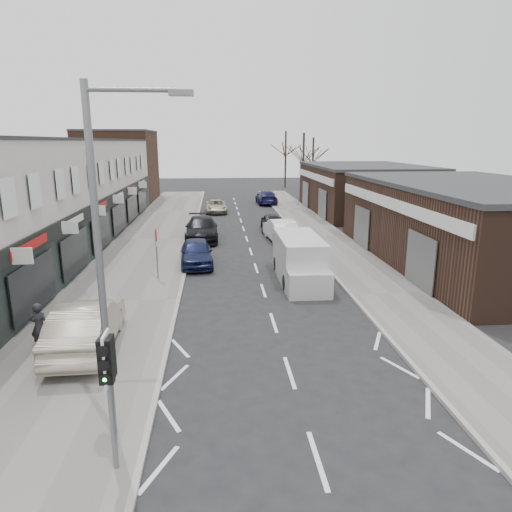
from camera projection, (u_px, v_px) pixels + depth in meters
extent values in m
plane|color=black|center=(301.00, 409.00, 12.13)|extent=(160.00, 160.00, 0.00)
cube|color=slate|center=(153.00, 240.00, 32.81)|extent=(5.50, 64.00, 0.12)
cube|color=slate|center=(324.00, 237.00, 33.85)|extent=(3.50, 64.00, 0.12)
cube|color=beige|center=(37.00, 196.00, 28.98)|extent=(8.00, 41.00, 7.10)
cube|color=#4D2E21|center=(119.00, 167.00, 53.51)|extent=(8.00, 10.00, 8.00)
cube|color=#372319|center=(473.00, 225.00, 26.15)|extent=(10.00, 18.00, 4.50)
cube|color=#372319|center=(363.00, 190.00, 45.48)|extent=(10.00, 16.00, 4.50)
cylinder|color=slate|center=(111.00, 405.00, 9.44)|extent=(0.12, 0.12, 3.00)
cube|color=silver|center=(107.00, 359.00, 9.18)|extent=(0.05, 0.55, 1.10)
cube|color=black|center=(106.00, 361.00, 9.06)|extent=(0.28, 0.22, 0.95)
sphere|color=#0CE533|center=(105.00, 378.00, 9.02)|extent=(0.18, 0.18, 0.18)
cube|color=black|center=(108.00, 356.00, 9.30)|extent=(0.26, 0.20, 0.90)
cylinder|color=slate|center=(100.00, 273.00, 9.96)|extent=(0.16, 0.16, 8.00)
cylinder|color=slate|center=(131.00, 90.00, 9.11)|extent=(1.80, 0.10, 0.10)
cube|color=slate|center=(181.00, 93.00, 9.21)|extent=(0.50, 0.22, 0.12)
cylinder|color=slate|center=(157.00, 255.00, 22.96)|extent=(0.07, 0.07, 2.50)
cube|color=white|center=(157.00, 243.00, 22.82)|extent=(0.04, 0.45, 0.25)
cube|color=silver|center=(299.00, 258.00, 23.35)|extent=(2.05, 4.97, 2.27)
cube|color=silver|center=(310.00, 285.00, 20.67)|extent=(2.00, 0.86, 1.19)
cylinder|color=black|center=(286.00, 282.00, 21.78)|extent=(0.24, 0.76, 0.76)
cylinder|color=black|center=(324.00, 281.00, 21.93)|extent=(0.24, 0.76, 0.76)
cylinder|color=black|center=(276.00, 264.00, 25.14)|extent=(0.24, 0.76, 0.76)
cylinder|color=black|center=(309.00, 263.00, 25.29)|extent=(0.24, 0.76, 0.76)
imported|color=#A99D87|center=(86.00, 325.00, 15.25)|extent=(1.91, 5.04, 1.64)
imported|color=black|center=(39.00, 326.00, 15.15)|extent=(0.61, 0.41, 1.65)
imported|color=#13193C|center=(196.00, 252.00, 26.10)|extent=(2.08, 4.54, 1.51)
imported|color=black|center=(202.00, 229.00, 32.85)|extent=(2.41, 5.67, 1.63)
imported|color=#A6A185|center=(216.00, 206.00, 45.59)|extent=(2.23, 4.59, 1.26)
imported|color=white|center=(281.00, 230.00, 32.55)|extent=(2.14, 5.00, 1.60)
imported|color=black|center=(271.00, 222.00, 36.57)|extent=(1.84, 4.10, 1.37)
imported|color=#181645|center=(266.00, 197.00, 51.85)|extent=(2.21, 5.27, 1.52)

